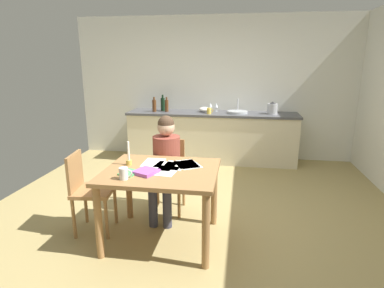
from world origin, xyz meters
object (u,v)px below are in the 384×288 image
(book_magazine, at_px, (130,173))
(bottle_oil, at_px, (154,105))
(chair_side_empty, at_px, (88,188))
(teacup_on_counter, at_px, (209,111))
(stovetop_kettle, at_px, (272,108))
(wine_glass_near_sink, at_px, (216,105))
(bottle_wine_red, at_px, (167,105))
(dining_table, at_px, (161,181))
(book_cookery, at_px, (146,172))
(bottle_vinegar, at_px, (163,104))
(chair_at_table, at_px, (168,172))
(coffee_mug, at_px, (124,173))
(sink_unit, at_px, (237,112))
(mixing_bowl, at_px, (204,109))
(candlestick, at_px, (129,159))
(person_seated, at_px, (165,160))
(wine_glass_by_kettle, at_px, (211,105))

(book_magazine, xyz_separation_m, bottle_oil, (-0.55, 2.86, 0.24))
(chair_side_empty, bearing_deg, teacup_on_counter, 68.40)
(stovetop_kettle, bearing_deg, wine_glass_near_sink, 171.41)
(bottle_wine_red, bearing_deg, stovetop_kettle, 0.83)
(dining_table, xyz_separation_m, book_cookery, (-0.11, -0.12, 0.13))
(bottle_oil, relative_size, bottle_vinegar, 0.91)
(chair_at_table, xyz_separation_m, book_magazine, (-0.17, -0.86, 0.28))
(coffee_mug, bearing_deg, sink_unit, 72.79)
(chair_at_table, xyz_separation_m, stovetop_kettle, (1.38, 2.07, 0.51))
(mixing_bowl, height_order, wine_glass_near_sink, wine_glass_near_sink)
(book_magazine, xyz_separation_m, bottle_wine_red, (-0.33, 2.89, 0.24))
(sink_unit, bearing_deg, book_cookery, -105.45)
(chair_side_empty, relative_size, book_magazine, 4.82)
(book_magazine, xyz_separation_m, mixing_bowl, (0.35, 2.98, 0.17))
(candlestick, bearing_deg, chair_side_empty, -174.22)
(person_seated, xyz_separation_m, coffee_mug, (-0.17, -0.86, 0.14))
(candlestick, xyz_separation_m, bottle_wine_red, (-0.23, 2.65, 0.18))
(bottle_oil, distance_m, wine_glass_near_sink, 1.13)
(bottle_vinegar, bearing_deg, bottle_oil, -132.31)
(mixing_bowl, xyz_separation_m, wine_glass_near_sink, (0.21, 0.09, 0.06))
(book_cookery, xyz_separation_m, sink_unit, (0.80, 2.90, 0.14))
(candlestick, distance_m, mixing_bowl, 2.77)
(bottle_vinegar, bearing_deg, stovetop_kettle, -2.20)
(book_cookery, distance_m, sink_unit, 3.01)
(person_seated, bearing_deg, coffee_mug, -101.42)
(book_cookery, xyz_separation_m, teacup_on_counter, (0.31, 2.74, 0.17))
(sink_unit, bearing_deg, bottle_wine_red, -178.59)
(bottle_oil, bearing_deg, wine_glass_near_sink, 10.77)
(wine_glass_by_kettle, bearing_deg, teacup_on_counter, -88.64)
(bottle_vinegar, bearing_deg, bottle_wine_red, -46.35)
(dining_table, bearing_deg, stovetop_kettle, 65.01)
(book_magazine, height_order, teacup_on_counter, teacup_on_counter)
(bottle_vinegar, distance_m, bottle_wine_red, 0.14)
(chair_at_table, height_order, candlestick, candlestick)
(candlestick, xyz_separation_m, sink_unit, (1.05, 2.68, 0.09))
(person_seated, bearing_deg, candlestick, -120.60)
(book_cookery, height_order, sink_unit, sink_unit)
(chair_at_table, relative_size, person_seated, 0.73)
(chair_side_empty, distance_m, bottle_vinegar, 2.85)
(sink_unit, bearing_deg, chair_at_table, -110.68)
(chair_side_empty, bearing_deg, bottle_wine_red, 85.22)
(bottle_wine_red, height_order, teacup_on_counter, bottle_wine_red)
(candlestick, bearing_deg, book_magazine, -69.08)
(bottle_oil, xyz_separation_m, bottle_wine_red, (0.22, 0.03, -0.00))
(wine_glass_near_sink, bearing_deg, bottle_vinegar, -175.72)
(person_seated, xyz_separation_m, sink_unit, (0.78, 2.22, 0.24))
(book_cookery, bearing_deg, wine_glass_near_sink, 105.64)
(dining_table, distance_m, wine_glass_by_kettle, 2.95)
(chair_side_empty, height_order, book_cookery, chair_side_empty)
(coffee_mug, relative_size, bottle_vinegar, 0.42)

